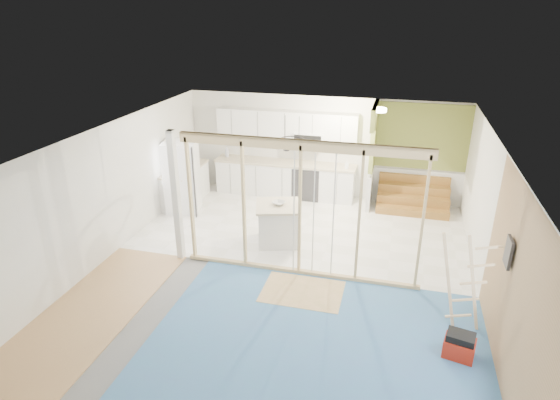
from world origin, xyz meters
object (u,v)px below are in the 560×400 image
(toolbox, at_px, (459,346))
(island, at_px, (278,224))
(fridge, at_px, (182,177))
(ladder, at_px, (464,283))

(toolbox, bearing_deg, island, 153.90)
(fridge, xyz_separation_m, toolbox, (6.02, -3.74, -0.68))
(toolbox, bearing_deg, ladder, 99.68)
(island, distance_m, toolbox, 4.36)
(fridge, height_order, island, fridge)
(fridge, distance_m, island, 2.85)
(fridge, relative_size, ladder, 1.09)
(fridge, distance_m, ladder, 6.78)
(island, relative_size, ladder, 0.69)
(island, distance_m, ladder, 4.01)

